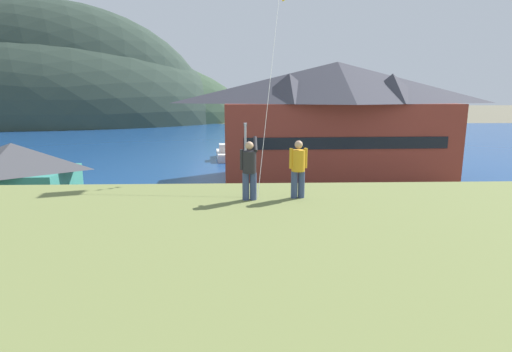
{
  "coord_description": "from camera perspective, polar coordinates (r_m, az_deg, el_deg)",
  "views": [
    {
      "loc": [
        0.6,
        -18.37,
        8.68
      ],
      "look_at": [
        1.53,
        9.0,
        3.08
      ],
      "focal_mm": 28.14,
      "sensor_mm": 36.0,
      "label": 1
    }
  ],
  "objects": [
    {
      "name": "person_companion",
      "position": [
        12.04,
        6.01,
        1.23
      ],
      "size": [
        0.55,
        0.4,
        1.74
      ],
      "color": "#384770",
      "rests_on": "grassy_hill_foreground"
    },
    {
      "name": "parked_car_mid_row_far",
      "position": [
        19.68,
        -9.69,
        -11.38
      ],
      "size": [
        4.2,
        2.06,
        1.82
      ],
      "color": "slate",
      "rests_on": "parking_lot_pad"
    },
    {
      "name": "parked_car_mid_row_near",
      "position": [
        25.93,
        -18.23,
        -6.12
      ],
      "size": [
        4.28,
        2.2,
        1.82
      ],
      "color": "navy",
      "rests_on": "parking_lot_pad"
    },
    {
      "name": "parked_car_front_row_silver",
      "position": [
        22.72,
        -26.74,
        -9.32
      ],
      "size": [
        4.25,
        2.16,
        1.82
      ],
      "color": "black",
      "rests_on": "parking_lot_pad"
    },
    {
      "name": "parking_lot_pad",
      "position": [
        24.92,
        -3.24,
        -8.72
      ],
      "size": [
        40.0,
        20.0,
        0.1
      ],
      "primitive_type": "cube",
      "color": "gray",
      "rests_on": "ground"
    },
    {
      "name": "parked_car_mid_row_center",
      "position": [
        21.88,
        26.5,
        -10.08
      ],
      "size": [
        4.21,
        2.07,
        1.82
      ],
      "color": "#9EA3A8",
      "rests_on": "parking_lot_pad"
    },
    {
      "name": "parked_car_back_row_right",
      "position": [
        27.15,
        16.72,
        -5.23
      ],
      "size": [
        4.31,
        2.28,
        1.82
      ],
      "color": "silver",
      "rests_on": "parking_lot_pad"
    },
    {
      "name": "bay_water",
      "position": [
        78.85,
        -2.38,
        5.24
      ],
      "size": [
        360.0,
        84.0,
        0.03
      ],
      "primitive_type": "cube",
      "color": "navy",
      "rests_on": "ground"
    },
    {
      "name": "far_hill_east_peak",
      "position": [
        148.81,
        -27.9,
        6.88
      ],
      "size": [
        119.41,
        75.32,
        57.89
      ],
      "primitive_type": "ellipsoid",
      "color": "#2D3D33",
      "rests_on": "ground"
    },
    {
      "name": "wharf_dock",
      "position": [
        54.09,
        -0.95,
        2.7
      ],
      "size": [
        3.2,
        14.64,
        0.7
      ],
      "color": "#70604C",
      "rests_on": "ground"
    },
    {
      "name": "harbor_lodge",
      "position": [
        41.73,
        11.28,
        8.04
      ],
      "size": [
        23.86,
        10.4,
        11.82
      ],
      "color": "brown",
      "rests_on": "ground"
    },
    {
      "name": "parking_light_pole",
      "position": [
        29.32,
        -1.51,
        2.16
      ],
      "size": [
        0.24,
        0.78,
        6.53
      ],
      "color": "#ADADB2",
      "rests_on": "parking_lot_pad"
    },
    {
      "name": "parked_car_front_row_end",
      "position": [
        29.68,
        27.37,
        -4.64
      ],
      "size": [
        4.33,
        2.32,
        1.82
      ],
      "color": "silver",
      "rests_on": "parking_lot_pad"
    },
    {
      "name": "parked_car_front_row_red",
      "position": [
        20.83,
        6.21,
        -9.96
      ],
      "size": [
        4.22,
        2.1,
        1.82
      ],
      "color": "black",
      "rests_on": "parking_lot_pad"
    },
    {
      "name": "far_hill_west_ridge",
      "position": [
        153.32,
        -28.74,
        6.9
      ],
      "size": [
        140.52,
        67.34,
        49.88
      ],
      "primitive_type": "ellipsoid",
      "color": "#334733",
      "rests_on": "ground"
    },
    {
      "name": "parked_car_corner_spot",
      "position": [
        27.07,
        2.24,
        -4.79
      ],
      "size": [
        4.34,
        2.34,
        1.82
      ],
      "color": "#236633",
      "rests_on": "parking_lot_pad"
    },
    {
      "name": "storage_shed_near_lot",
      "position": [
        29.77,
        -30.96,
        -1.2
      ],
      "size": [
        7.19,
        5.49,
        5.69
      ],
      "color": "#338475",
      "rests_on": "ground"
    },
    {
      "name": "moored_boat_wharfside",
      "position": [
        54.38,
        -4.49,
        3.1
      ],
      "size": [
        2.68,
        6.6,
        2.16
      ],
      "color": "silver",
      "rests_on": "ground"
    },
    {
      "name": "far_hill_center_saddle",
      "position": [
        145.31,
        -27.8,
        6.81
      ],
      "size": [
        105.45,
        53.46,
        74.15
      ],
      "primitive_type": "ellipsoid",
      "color": "#2D3D33",
      "rests_on": "ground"
    },
    {
      "name": "ground_plane",
      "position": [
        20.33,
        -3.55,
        -13.74
      ],
      "size": [
        600.0,
        600.0,
        0.0
      ],
      "primitive_type": "plane",
      "color": "#66604C"
    },
    {
      "name": "person_kite_flyer",
      "position": [
        11.74,
        -0.95,
        1.11
      ],
      "size": [
        0.51,
        0.66,
        1.86
      ],
      "color": "#384770",
      "rests_on": "grassy_hill_foreground"
    },
    {
      "name": "moored_boat_outer_mooring",
      "position": [
        55.46,
        2.78,
        3.29
      ],
      "size": [
        3.28,
        8.04,
        2.16
      ],
      "color": "#23564C",
      "rests_on": "ground"
    }
  ]
}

